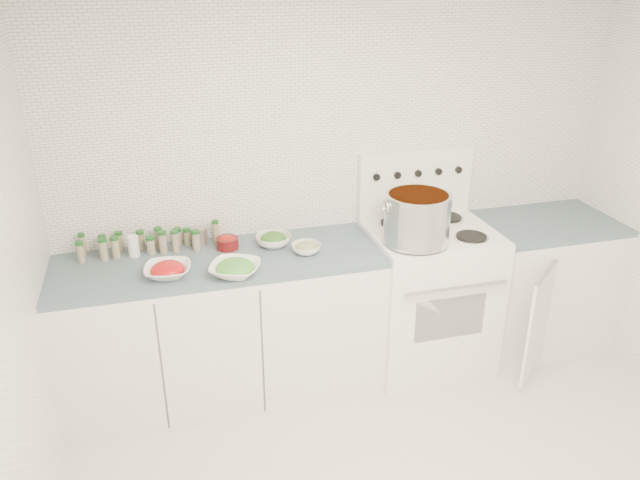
# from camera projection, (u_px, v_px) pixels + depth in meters

# --- Properties ---
(room_walls) EXTENTS (3.54, 3.04, 2.52)m
(room_walls) POSITION_uv_depth(u_px,v_px,m) (459.00, 210.00, 2.41)
(room_walls) COLOR white
(room_walls) RESTS_ON ground
(counter_left) EXTENTS (1.85, 0.62, 0.90)m
(counter_left) POSITION_uv_depth(u_px,v_px,m) (224.00, 327.00, 3.71)
(counter_left) COLOR white
(counter_left) RESTS_ON ground
(stove) EXTENTS (0.76, 0.70, 1.36)m
(stove) POSITION_uv_depth(u_px,v_px,m) (427.00, 292.00, 4.01)
(stove) COLOR white
(stove) RESTS_ON ground
(counter_right) EXTENTS (0.89, 0.89, 0.90)m
(counter_right) POSITION_uv_depth(u_px,v_px,m) (538.00, 283.00, 4.22)
(counter_right) COLOR white
(counter_right) RESTS_ON ground
(stock_pot) EXTENTS (0.40, 0.38, 0.29)m
(stock_pot) POSITION_uv_depth(u_px,v_px,m) (417.00, 216.00, 3.58)
(stock_pot) COLOR silver
(stock_pot) RESTS_ON stove
(bowl_tomato) EXTENTS (0.28, 0.28, 0.08)m
(bowl_tomato) POSITION_uv_depth(u_px,v_px,m) (168.00, 270.00, 3.32)
(bowl_tomato) COLOR white
(bowl_tomato) RESTS_ON counter_left
(bowl_snowpea) EXTENTS (0.35, 0.35, 0.09)m
(bowl_snowpea) POSITION_uv_depth(u_px,v_px,m) (235.00, 268.00, 3.33)
(bowl_snowpea) COLOR white
(bowl_snowpea) RESTS_ON counter_left
(bowl_broccoli) EXTENTS (0.25, 0.25, 0.08)m
(bowl_broccoli) POSITION_uv_depth(u_px,v_px,m) (273.00, 239.00, 3.68)
(bowl_broccoli) COLOR white
(bowl_broccoli) RESTS_ON counter_left
(bowl_zucchini) EXTENTS (0.22, 0.22, 0.07)m
(bowl_zucchini) POSITION_uv_depth(u_px,v_px,m) (306.00, 248.00, 3.59)
(bowl_zucchini) COLOR white
(bowl_zucchini) RESTS_ON counter_left
(bowl_pepper) EXTENTS (0.13, 0.13, 0.08)m
(bowl_pepper) POSITION_uv_depth(u_px,v_px,m) (227.00, 242.00, 3.65)
(bowl_pepper) COLOR #530E0F
(bowl_pepper) RESTS_ON counter_left
(salt_canister) EXTENTS (0.08, 0.08, 0.12)m
(salt_canister) POSITION_uv_depth(u_px,v_px,m) (134.00, 246.00, 3.54)
(salt_canister) COLOR white
(salt_canister) RESTS_ON counter_left
(tin_can) EXTENTS (0.10, 0.10, 0.11)m
(tin_can) POSITION_uv_depth(u_px,v_px,m) (200.00, 236.00, 3.68)
(tin_can) COLOR gray
(tin_can) RESTS_ON counter_left
(spice_cluster) EXTENTS (0.80, 0.16, 0.14)m
(spice_cluster) POSITION_uv_depth(u_px,v_px,m) (145.00, 242.00, 3.59)
(spice_cluster) COLOR gray
(spice_cluster) RESTS_ON counter_left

